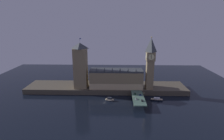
{
  "coord_description": "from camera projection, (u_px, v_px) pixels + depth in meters",
  "views": [
    {
      "loc": [
        15.15,
        -211.13,
        92.76
      ],
      "look_at": [
        8.79,
        20.0,
        33.88
      ],
      "focal_mm": 30.0,
      "sensor_mm": 36.0,
      "label": 1
    }
  ],
  "objects": [
    {
      "name": "street_lamp_mid",
      "position": [
        144.0,
        94.0,
        219.0
      ],
      "size": [
        1.34,
        0.6,
        5.85
      ],
      "color": "#2D3333",
      "rests_on": "bridge"
    },
    {
      "name": "embankment",
      "position": [
        106.0,
        87.0,
        264.77
      ],
      "size": [
        220.0,
        42.0,
        6.75
      ],
      "color": "#4C4438",
      "rests_on": "ground_plane"
    },
    {
      "name": "car_northbound_trail",
      "position": [
        136.0,
        99.0,
        213.45
      ],
      "size": [
        1.9,
        4.33,
        1.47
      ],
      "color": "silver",
      "rests_on": "bridge"
    },
    {
      "name": "ground_plane",
      "position": [
        104.0,
        101.0,
        227.82
      ],
      "size": [
        400.0,
        400.0,
        0.0
      ],
      "primitive_type": "plane",
      "color": "black"
    },
    {
      "name": "parliament_hall",
      "position": [
        116.0,
        78.0,
        253.96
      ],
      "size": [
        70.71,
        23.85,
        29.69
      ],
      "color": "#8E7A56",
      "rests_on": "embankment"
    },
    {
      "name": "street_lamp_near",
      "position": [
        134.0,
        99.0,
        204.93
      ],
      "size": [
        1.34,
        0.6,
        6.88
      ],
      "color": "#2D3333",
      "rests_on": "bridge"
    },
    {
      "name": "pedestrian_near_rail",
      "position": [
        134.0,
        99.0,
        211.48
      ],
      "size": [
        0.38,
        0.38,
        1.57
      ],
      "color": "black",
      "rests_on": "bridge"
    },
    {
      "name": "car_southbound_lead",
      "position": [
        142.0,
        101.0,
        208.79
      ],
      "size": [
        2.01,
        4.5,
        1.53
      ],
      "color": "black",
      "rests_on": "bridge"
    },
    {
      "name": "victoria_tower",
      "position": [
        81.0,
        65.0,
        248.52
      ],
      "size": [
        17.23,
        17.23,
        66.76
      ],
      "color": "#8E7A56",
      "rests_on": "embankment"
    },
    {
      "name": "car_southbound_trail",
      "position": [
        140.0,
        95.0,
        225.76
      ],
      "size": [
        1.91,
        3.8,
        1.43
      ],
      "color": "navy",
      "rests_on": "bridge"
    },
    {
      "name": "boat_upstream",
      "position": [
        110.0,
        100.0,
        228.12
      ],
      "size": [
        12.03,
        7.04,
        4.14
      ],
      "color": "#B2A893",
      "rests_on": "ground_plane"
    },
    {
      "name": "bridge",
      "position": [
        138.0,
        99.0,
        220.55
      ],
      "size": [
        13.84,
        46.0,
        7.38
      ],
      "color": "#476656",
      "rests_on": "ground_plane"
    },
    {
      "name": "car_northbound_lead",
      "position": [
        135.0,
        94.0,
        229.11
      ],
      "size": [
        2.0,
        4.48,
        1.5
      ],
      "color": "#235633",
      "rests_on": "bridge"
    },
    {
      "name": "clock_tower",
      "position": [
        150.0,
        62.0,
        240.9
      ],
      "size": [
        11.44,
        11.55,
        68.99
      ],
      "color": "#8E7A56",
      "rests_on": "embankment"
    },
    {
      "name": "boat_downstream",
      "position": [
        157.0,
        99.0,
        229.09
      ],
      "size": [
        16.2,
        6.6,
        3.52
      ],
      "color": "#28282D",
      "rests_on": "ground_plane"
    }
  ]
}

